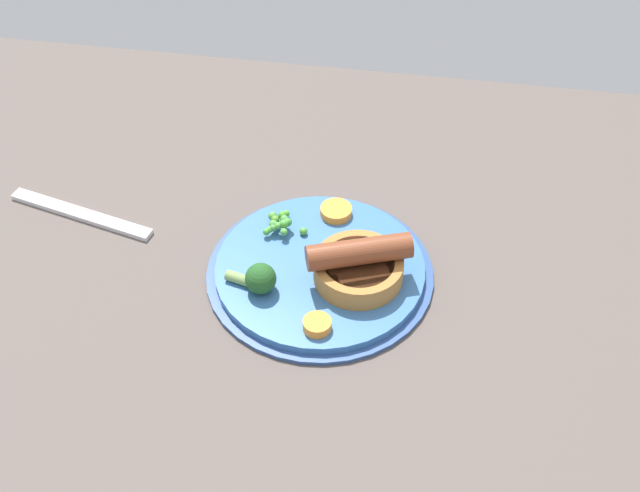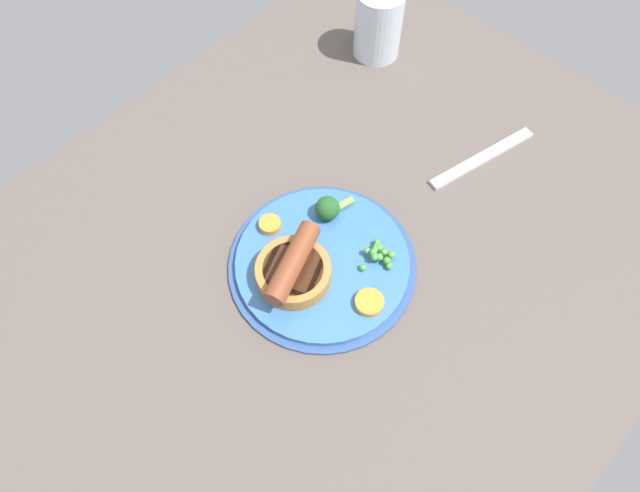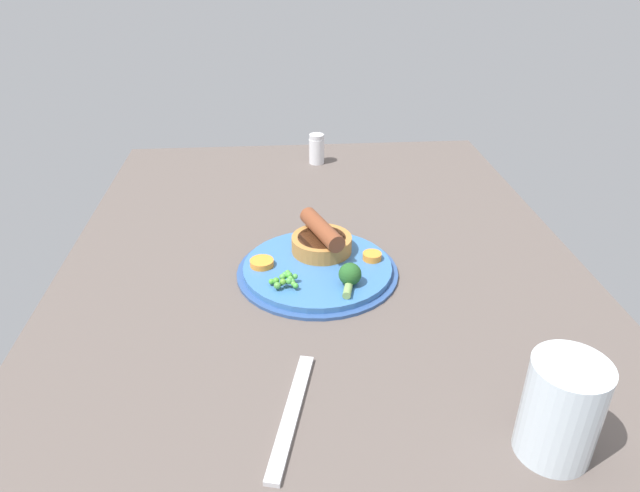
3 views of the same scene
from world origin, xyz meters
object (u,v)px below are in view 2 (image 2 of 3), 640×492
at_px(broccoli_floret_near, 329,208).
at_px(fork, 482,158).
at_px(pea_pile, 379,254).
at_px(drinking_glass, 378,23).
at_px(dinner_plate, 322,263).
at_px(sausage_pudding, 293,270).
at_px(carrot_slice_2, 369,302).
at_px(carrot_slice_4, 270,225).

xyz_separation_m(broccoli_floret_near, fork, (-0.23, 0.09, -0.03)).
relative_size(pea_pile, drinking_glass, 0.44).
height_order(dinner_plate, fork, dinner_plate).
xyz_separation_m(dinner_plate, sausage_pudding, (0.04, -0.01, 0.03)).
xyz_separation_m(pea_pile, drinking_glass, (-0.30, -0.26, 0.03)).
distance_m(fork, drinking_glass, 0.27).
height_order(sausage_pudding, broccoli_floret_near, sausage_pudding).
bearing_deg(broccoli_floret_near, pea_pile, 100.28).
bearing_deg(dinner_plate, carrot_slice_2, 86.49).
relative_size(carrot_slice_2, carrot_slice_4, 1.24).
distance_m(dinner_plate, drinking_glass, 0.41).
bearing_deg(carrot_slice_2, pea_pile, -149.16).
bearing_deg(dinner_plate, broccoli_floret_near, -143.97).
height_order(sausage_pudding, fork, sausage_pudding).
relative_size(pea_pile, carrot_slice_2, 1.34).
height_order(pea_pile, carrot_slice_2, pea_pile).
height_order(dinner_plate, drinking_glass, drinking_glass).
distance_m(broccoli_floret_near, carrot_slice_4, 0.08).
height_order(sausage_pudding, carrot_slice_2, sausage_pudding).
height_order(carrot_slice_2, fork, carrot_slice_2).
bearing_deg(dinner_plate, fork, 170.22).
xyz_separation_m(broccoli_floret_near, carrot_slice_2, (0.06, 0.12, -0.01)).
distance_m(dinner_plate, sausage_pudding, 0.05).
height_order(carrot_slice_4, drinking_glass, drinking_glass).
bearing_deg(fork, carrot_slice_4, -10.35).
relative_size(broccoli_floret_near, carrot_slice_4, 1.96).
distance_m(carrot_slice_4, fork, 0.32).
height_order(carrot_slice_2, drinking_glass, drinking_glass).
bearing_deg(broccoli_floret_near, drinking_glass, -136.46).
relative_size(sausage_pudding, carrot_slice_2, 3.12).
relative_size(broccoli_floret_near, drinking_glass, 0.51).
bearing_deg(dinner_plate, sausage_pudding, -13.04).
bearing_deg(pea_pile, fork, -179.94).
distance_m(dinner_plate, carrot_slice_2, 0.08).
height_order(sausage_pudding, pea_pile, sausage_pudding).
bearing_deg(sausage_pudding, carrot_slice_4, -132.69).
distance_m(broccoli_floret_near, fork, 0.24).
xyz_separation_m(sausage_pudding, carrot_slice_2, (-0.04, 0.09, -0.01)).
distance_m(pea_pile, drinking_glass, 0.39).
xyz_separation_m(carrot_slice_2, drinking_glass, (-0.35, -0.29, 0.04)).
distance_m(dinner_plate, carrot_slice_4, 0.09).
bearing_deg(pea_pile, dinner_plate, -43.79).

